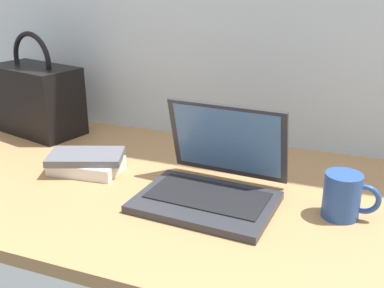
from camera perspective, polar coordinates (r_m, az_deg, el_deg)
name	(u,v)px	position (r m, az deg, el deg)	size (l,w,h in m)	color
desk	(170,191)	(1.16, -2.72, -5.90)	(1.60, 0.76, 0.03)	#A87A4C
laptop	(213,180)	(1.07, 2.68, -4.49)	(0.32, 0.29, 0.21)	#2D2D33
coffee_mug	(344,195)	(1.04, 18.44, -6.12)	(0.12, 0.08, 0.10)	#26478C
remote_control_near	(209,149)	(1.35, 2.11, -0.63)	(0.07, 0.17, 0.02)	black
handbag	(37,98)	(1.59, -18.88, 5.49)	(0.33, 0.23, 0.33)	black
book_stack	(87,162)	(1.25, -12.99, -2.17)	(0.22, 0.18, 0.05)	silver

